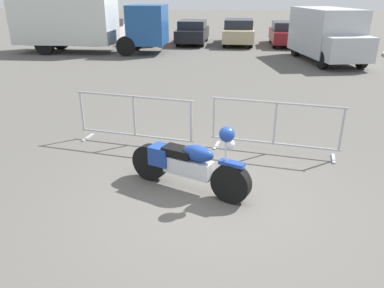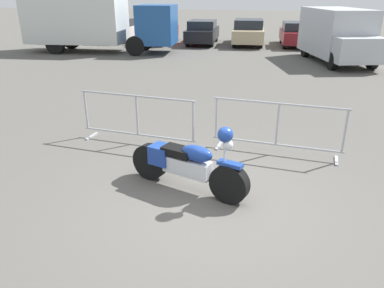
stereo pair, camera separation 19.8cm
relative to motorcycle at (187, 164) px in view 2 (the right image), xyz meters
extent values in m
plane|color=#54514C|center=(0.47, -0.38, -0.47)|extent=(120.00, 120.00, 0.00)
cylinder|color=black|center=(0.72, -0.27, -0.15)|extent=(0.65, 0.39, 0.63)
cylinder|color=black|center=(-0.72, 0.27, -0.15)|extent=(0.65, 0.39, 0.63)
cube|color=silver|center=(0.00, 0.00, -0.05)|extent=(0.86, 0.51, 0.28)
ellipsoid|color=navy|center=(0.17, -0.06, 0.22)|extent=(0.61, 0.43, 0.26)
cube|color=black|center=(-0.17, 0.06, 0.19)|extent=(0.58, 0.44, 0.12)
cube|color=navy|center=(-0.48, 0.18, 0.05)|extent=(0.44, 0.42, 0.32)
cube|color=navy|center=(0.72, -0.27, 0.19)|extent=(0.42, 0.27, 0.06)
cylinder|color=silver|center=(0.62, -0.23, 0.32)|extent=(0.05, 0.05, 0.44)
sphere|color=silver|center=(0.67, -0.25, 0.49)|extent=(0.16, 0.16, 0.16)
sphere|color=navy|center=(0.62, -0.23, 0.64)|extent=(0.24, 0.24, 0.24)
cylinder|color=#9EA0A5|center=(-1.45, 1.77, 0.58)|extent=(2.57, 0.38, 0.04)
cylinder|color=#9EA0A5|center=(-1.45, 1.77, -0.27)|extent=(2.57, 0.38, 0.04)
cylinder|color=#9EA0A5|center=(-2.68, 1.94, 0.16)|extent=(0.05, 0.05, 0.85)
cylinder|color=#9EA0A5|center=(-1.45, 1.77, 0.16)|extent=(0.05, 0.05, 0.85)
cylinder|color=#9EA0A5|center=(-0.21, 1.61, 0.16)|extent=(0.05, 0.05, 0.85)
cube|color=#9EA0A5|center=(-2.61, 1.93, -0.45)|extent=(0.12, 0.44, 0.03)
cube|color=#9EA0A5|center=(-0.28, 1.62, -0.45)|extent=(0.12, 0.44, 0.03)
cylinder|color=#9EA0A5|center=(1.45, 1.77, 0.58)|extent=(2.57, 0.38, 0.04)
cylinder|color=#9EA0A5|center=(1.45, 1.77, -0.27)|extent=(2.57, 0.38, 0.04)
cylinder|color=#9EA0A5|center=(0.21, 1.94, 0.16)|extent=(0.05, 0.05, 0.85)
cylinder|color=#9EA0A5|center=(1.45, 1.77, 0.16)|extent=(0.05, 0.05, 0.85)
cylinder|color=#9EA0A5|center=(2.68, 1.61, 0.16)|extent=(0.05, 0.05, 0.85)
cube|color=#9EA0A5|center=(0.28, 1.93, -0.45)|extent=(0.12, 0.44, 0.03)
cube|color=#9EA0A5|center=(2.61, 1.62, -0.45)|extent=(0.12, 0.44, 0.03)
cube|color=silver|center=(-8.74, 13.58, 1.26)|extent=(5.14, 2.61, 2.50)
cube|color=#1E4C8C|center=(-4.45, 13.85, 0.96)|extent=(1.93, 2.29, 1.90)
cylinder|color=black|center=(-5.43, 14.75, 0.01)|extent=(0.98, 0.34, 0.96)
cylinder|color=black|center=(-5.31, 12.83, 0.01)|extent=(0.98, 0.34, 0.96)
cylinder|color=black|center=(-9.65, 14.49, 0.01)|extent=(0.98, 0.34, 0.96)
cylinder|color=black|center=(-9.52, 12.56, 0.01)|extent=(0.98, 0.34, 0.96)
cube|color=#B2B7BC|center=(4.12, 13.18, 0.84)|extent=(2.95, 4.47, 2.00)
cube|color=#B2B7BC|center=(4.74, 10.76, 0.37)|extent=(2.06, 1.34, 1.00)
cylinder|color=black|center=(5.45, 11.36, -0.11)|extent=(0.41, 0.76, 0.72)
cylinder|color=black|center=(3.83, 10.94, -0.11)|extent=(0.41, 0.76, 0.72)
cylinder|color=black|center=(4.64, 14.55, -0.11)|extent=(0.41, 0.76, 0.72)
cylinder|color=black|center=(3.01, 14.14, -0.11)|extent=(0.41, 0.76, 0.72)
cube|color=#236B38|center=(-11.00, 18.29, 0.15)|extent=(1.94, 4.42, 0.71)
cube|color=#1E232B|center=(-11.00, 18.14, 0.76)|extent=(1.72, 2.29, 0.51)
cylinder|color=black|center=(-11.80, 19.65, -0.14)|extent=(0.25, 0.66, 0.65)
cylinder|color=black|center=(-10.31, 19.71, -0.14)|extent=(0.25, 0.66, 0.65)
cylinder|color=black|center=(-11.69, 16.86, -0.14)|extent=(0.25, 0.66, 0.65)
cylinder|color=black|center=(-10.20, 16.92, -0.14)|extent=(0.25, 0.66, 0.65)
cube|color=white|center=(-8.26, 18.21, 0.10)|extent=(1.76, 4.02, 0.65)
cube|color=#1E232B|center=(-8.25, 18.07, 0.65)|extent=(1.56, 2.08, 0.46)
cylinder|color=black|center=(-8.98, 19.45, -0.17)|extent=(0.23, 0.60, 0.59)
cylinder|color=black|center=(-7.63, 19.50, -0.17)|extent=(0.23, 0.60, 0.59)
cylinder|color=black|center=(-8.88, 16.91, -0.17)|extent=(0.23, 0.60, 0.59)
cylinder|color=black|center=(-7.53, 16.96, -0.17)|extent=(0.23, 0.60, 0.59)
cube|color=#B21E19|center=(-5.51, 17.93, 0.12)|extent=(1.84, 4.21, 0.67)
cube|color=#1E232B|center=(-5.50, 17.78, 0.70)|extent=(1.63, 2.18, 0.48)
cylinder|color=black|center=(-6.27, 19.23, -0.16)|extent=(0.24, 0.62, 0.62)
cylinder|color=black|center=(-4.85, 19.28, -0.16)|extent=(0.24, 0.62, 0.62)
cylinder|color=black|center=(-6.17, 16.58, -0.16)|extent=(0.24, 0.62, 0.62)
cylinder|color=black|center=(-4.75, 16.63, -0.16)|extent=(0.24, 0.62, 0.62)
cube|color=black|center=(-2.76, 17.85, 0.11)|extent=(1.82, 4.15, 0.67)
cube|color=#1E232B|center=(-2.76, 17.71, 0.68)|extent=(1.61, 2.15, 0.48)
cylinder|color=black|center=(-3.51, 19.13, -0.16)|extent=(0.23, 0.62, 0.61)
cylinder|color=black|center=(-2.11, 19.19, -0.16)|extent=(0.23, 0.62, 0.61)
cylinder|color=black|center=(-3.41, 16.52, -0.16)|extent=(0.23, 0.62, 0.61)
cylinder|color=black|center=(-2.01, 16.57, -0.16)|extent=(0.23, 0.62, 0.61)
cube|color=tan|center=(-0.01, 18.04, 0.15)|extent=(1.92, 4.39, 0.70)
cube|color=#1E232B|center=(-0.01, 17.89, 0.75)|extent=(1.70, 2.27, 0.50)
cylinder|color=black|center=(-0.81, 19.39, -0.14)|extent=(0.25, 0.65, 0.64)
cylinder|color=black|center=(0.67, 19.45, -0.14)|extent=(0.25, 0.65, 0.64)
cylinder|color=black|center=(-0.70, 16.63, -0.14)|extent=(0.25, 0.65, 0.64)
cylinder|color=black|center=(0.78, 16.68, -0.14)|extent=(0.25, 0.65, 0.64)
cube|color=maroon|center=(2.73, 18.06, 0.10)|extent=(1.77, 4.05, 0.65)
cube|color=#1E232B|center=(2.74, 17.92, 0.66)|extent=(1.57, 2.09, 0.46)
cylinder|color=black|center=(2.00, 19.31, -0.17)|extent=(0.23, 0.60, 0.59)
cylinder|color=black|center=(3.36, 19.36, -0.17)|extent=(0.23, 0.60, 0.59)
cylinder|color=black|center=(2.10, 16.76, -0.17)|extent=(0.23, 0.60, 0.59)
cylinder|color=black|center=(3.46, 16.81, -0.17)|extent=(0.23, 0.60, 0.59)
cylinder|color=#262838|center=(6.78, 16.99, -0.04)|extent=(0.28, 0.28, 0.85)
cylinder|color=#2D4C8C|center=(6.78, 16.99, 0.69)|extent=(0.40, 0.40, 0.62)
sphere|color=tan|center=(6.78, 16.99, 1.11)|extent=(0.22, 0.22, 0.22)
camera|label=1|loc=(0.93, -5.40, 2.61)|focal=35.00mm
camera|label=2|loc=(1.13, -5.36, 2.61)|focal=35.00mm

